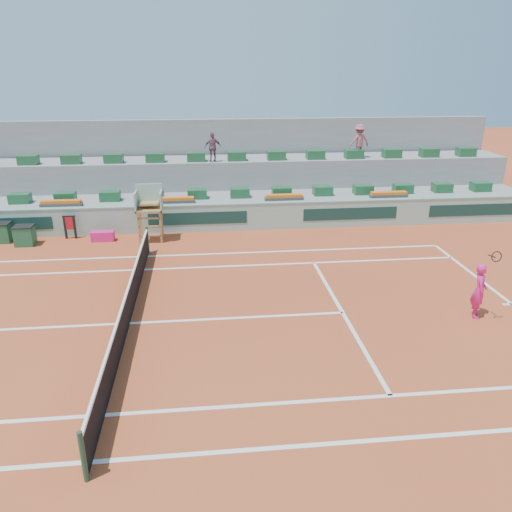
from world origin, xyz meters
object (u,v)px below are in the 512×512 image
Objects in this scene: umpire_chair at (149,205)px; drink_cooler_a at (25,235)px; player_bag at (103,236)px; tennis_player at (479,290)px.

umpire_chair reaches higher than drink_cooler_a.
player_bag is at bearing 177.35° from umpire_chair.
umpire_chair is at bearing 141.80° from tennis_player.
tennis_player is at bearing -38.20° from umpire_chair.
umpire_chair reaches higher than tennis_player.
drink_cooler_a is 17.47m from tennis_player.
umpire_chair is 1.05× the size of tennis_player.
tennis_player is at bearing -33.54° from player_bag.
tennis_player reaches higher than drink_cooler_a.
player_bag is 14.88m from tennis_player.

